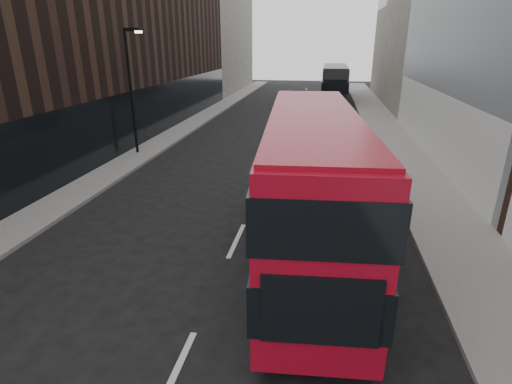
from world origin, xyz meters
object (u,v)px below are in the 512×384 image
at_px(car_c, 317,126).
at_px(grey_bus, 335,82).
at_px(car_a, 297,169).
at_px(red_bus, 311,179).
at_px(street_lamp, 132,84).
at_px(car_b, 316,138).

bearing_deg(car_c, grey_bus, 88.20).
bearing_deg(car_a, red_bus, -82.26).
distance_m(street_lamp, car_b, 11.50).
height_order(street_lamp, car_b, street_lamp).
xyz_separation_m(red_bus, grey_bus, (1.33, 37.50, -0.44)).
distance_m(car_a, car_c, 10.66).
bearing_deg(car_c, car_a, -91.37).
xyz_separation_m(street_lamp, car_c, (10.51, 7.37, -3.56)).
bearing_deg(red_bus, grey_bus, 83.75).
distance_m(red_bus, car_a, 7.48).
bearing_deg(car_a, car_c, 86.96).
height_order(car_a, car_b, car_b).
xyz_separation_m(red_bus, car_c, (-0.15, 17.81, -1.89)).
bearing_deg(grey_bus, car_c, -93.89).
bearing_deg(car_b, car_a, -89.65).
xyz_separation_m(grey_bus, car_c, (-1.48, -19.69, -1.45)).
bearing_deg(red_bus, car_c, 86.27).
height_order(street_lamp, red_bus, street_lamp).
xyz_separation_m(grey_bus, car_a, (-2.20, -30.32, -1.47)).
height_order(street_lamp, car_c, street_lamp).
bearing_deg(car_a, street_lamp, 162.40).
bearing_deg(car_c, car_b, -87.28).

